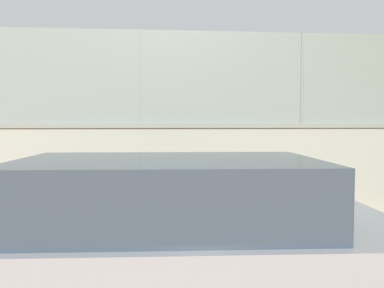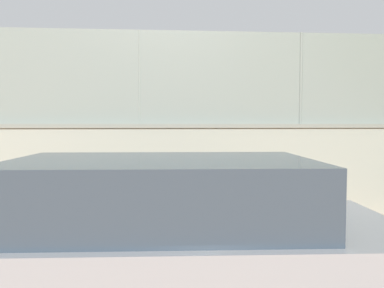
{
  "view_description": "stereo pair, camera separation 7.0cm",
  "coord_description": "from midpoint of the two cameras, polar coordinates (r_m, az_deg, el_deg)",
  "views": [
    {
      "loc": [
        2.45,
        17.27,
        1.82
      ],
      "look_at": [
        1.5,
        5.54,
        1.18
      ],
      "focal_mm": 36.25,
      "sensor_mm": 36.0,
      "label": 1
    },
    {
      "loc": [
        2.38,
        17.28,
        1.82
      ],
      "look_at": [
        1.5,
        5.54,
        1.18
      ],
      "focal_mm": 36.25,
      "sensor_mm": 36.0,
      "label": 2
    }
  ],
  "objects": [
    {
      "name": "ground_plane",
      "position": [
        17.54,
        3.67,
        -2.87
      ],
      "size": [
        260.0,
        260.0,
        0.0
      ],
      "primitive_type": "plane",
      "color": "#B27247"
    },
    {
      "name": "perimeter_wall",
      "position": [
        7.98,
        15.76,
        -3.56
      ],
      "size": [
        25.59,
        0.45,
        1.81
      ],
      "color": "gray",
      "rests_on": "ground_plane"
    },
    {
      "name": "fence_panel_on_wall",
      "position": [
        7.97,
        15.95,
        9.25
      ],
      "size": [
        25.14,
        0.19,
        1.77
      ],
      "color": "slate",
      "rests_on": "perimeter_wall"
    },
    {
      "name": "parked_car_grey",
      "position": [
        3.36,
        -6.65,
        -14.63
      ],
      "size": [
        4.44,
        2.0,
        1.52
      ],
      "color": "slate",
      "rests_on": "ground_plane"
    },
    {
      "name": "player_foreground_swinging",
      "position": [
        14.82,
        3.24,
        -0.03
      ],
      "size": [
        1.06,
        0.8,
        1.71
      ],
      "color": "#B2B2B2",
      "rests_on": "ground_plane"
    },
    {
      "name": "sports_ball",
      "position": [
        13.43,
        -13.89,
        -4.38
      ],
      "size": [
        0.18,
        0.18,
        0.18
      ],
      "primitive_type": "sphere",
      "color": "white",
      "rests_on": "ground_plane"
    },
    {
      "name": "player_near_wall_returning",
      "position": [
        15.04,
        -10.48,
        -0.2
      ],
      "size": [
        1.21,
        0.76,
        1.64
      ],
      "color": "#B2B2B2",
      "rests_on": "ground_plane"
    }
  ]
}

